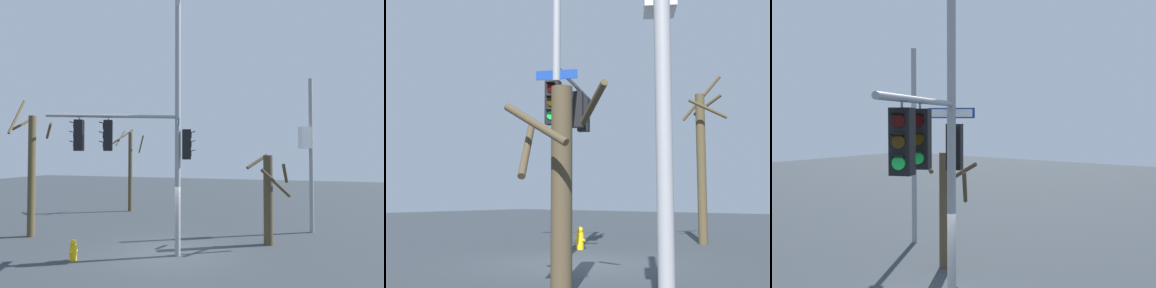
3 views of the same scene
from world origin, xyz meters
TOP-DOWN VIEW (x-y plane):
  - ground_plane at (0.00, 0.00)m, footprint 80.00×80.00m
  - main_signal_pole_assembly at (0.77, -0.32)m, footprint 2.92×5.48m
  - secondary_pole_assembly at (-5.22, 5.06)m, footprint 0.58×0.69m
  - fire_hydrant at (1.93, -2.75)m, footprint 0.38×0.24m
  - bare_tree_behind_pole at (-8.23, -6.04)m, footprint 1.93×2.19m
  - bare_tree_across_street at (-2.36, 3.48)m, footprint 1.82×1.82m
  - bare_tree_corner at (-0.50, -6.87)m, footprint 2.00×2.00m

SIDE VIEW (x-z plane):
  - ground_plane at x=0.00m, z-range 0.00..0.00m
  - fire_hydrant at x=1.93m, z-range -0.02..0.71m
  - bare_tree_across_street at x=-2.36m, z-range 0.11..3.82m
  - bare_tree_behind_pole at x=-8.23m, z-range 0.10..5.53m
  - bare_tree_corner at x=-0.50m, z-range -0.16..6.08m
  - secondary_pole_assembly at x=-5.22m, z-range 0.34..7.65m
  - main_signal_pole_assembly at x=0.77m, z-range 0.09..9.75m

